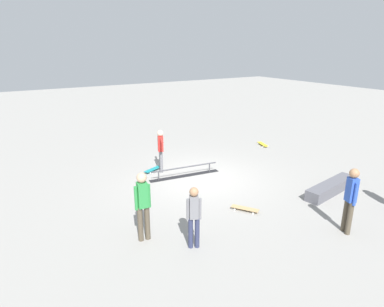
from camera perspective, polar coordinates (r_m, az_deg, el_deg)
The scene contains 10 objects.
ground_plane at distance 11.92m, azimuth 1.36°, elevation -4.32°, with size 60.00×60.00×0.00m, color gray.
grind_rail at distance 12.10m, azimuth -1.23°, elevation -3.17°, with size 2.68×0.56×0.36m.
skate_ledge at distance 11.64m, azimuth 22.73°, elevation -5.43°, with size 2.36×0.46×0.36m, color #595960.
skater_main at distance 12.30m, azimuth -5.41°, elevation 0.95°, with size 0.50×1.25×1.61m.
skateboard_main at distance 12.67m, azimuth -6.71°, elevation -2.71°, with size 0.81×0.50×0.09m.
bystander_blue_shirt at distance 9.12m, azimuth 25.56°, elevation -6.80°, with size 0.27×0.39×1.73m.
bystander_green_shirt at distance 8.02m, azimuth -8.44°, elevation -8.39°, with size 0.40×0.24×1.75m.
bystander_grey_shirt at distance 7.71m, azimuth 0.33°, elevation -10.40°, with size 0.34×0.25×1.53m.
loose_skateboard_yellow at distance 16.13m, azimuth 12.02°, elevation 1.59°, with size 0.42×0.82×0.09m.
loose_skateboard_natural at distance 9.80m, azimuth 9.07°, elevation -9.30°, with size 0.61×0.78×0.09m.
Camera 1 is at (5.96, 9.27, 4.54)m, focal length 31.06 mm.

